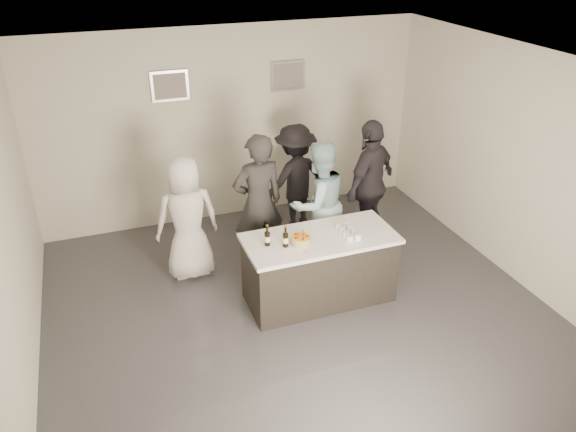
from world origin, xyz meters
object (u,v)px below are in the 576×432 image
object	(u,v)px
beer_bottle_b	(286,237)
person_guest_left	(187,218)
bar_counter	(319,268)
beer_bottle_a	(267,235)
person_guest_right	(370,184)
person_main_blue	(318,204)
person_guest_back	(295,179)
person_main_black	(258,203)
cake	(301,241)

from	to	relation	value
beer_bottle_b	person_guest_left	size ratio (longest dim) A/B	0.15
bar_counter	beer_bottle_a	size ratio (longest dim) A/B	7.15
person_guest_left	person_guest_right	world-z (taller)	person_guest_right
beer_bottle_a	person_main_blue	xyz separation A→B (m)	(1.00, 0.82, -0.14)
person_guest_back	person_main_blue	bearing A→B (deg)	74.50
beer_bottle_b	person_guest_right	xyz separation A→B (m)	(1.70, 1.14, -0.08)
beer_bottle_b	person_main_black	xyz separation A→B (m)	(-0.00, 1.06, -0.06)
cake	person_guest_back	distance (m)	1.99
bar_counter	cake	xyz separation A→B (m)	(-0.28, -0.07, 0.49)
beer_bottle_b	person_guest_back	xyz separation A→B (m)	(0.84, 1.88, -0.18)
bar_counter	person_main_black	size ratio (longest dim) A/B	0.96
person_main_blue	person_guest_right	size ratio (longest dim) A/B	0.93
bar_counter	cake	distance (m)	0.57
person_guest_back	person_guest_left	bearing A→B (deg)	7.86
cake	person_guest_left	world-z (taller)	person_guest_left
beer_bottle_a	beer_bottle_b	xyz separation A→B (m)	(0.19, -0.10, 0.00)
bar_counter	person_guest_left	xyz separation A→B (m)	(-1.41, 1.12, 0.40)
person_guest_left	person_main_black	bearing A→B (deg)	171.05
beer_bottle_b	person_guest_right	size ratio (longest dim) A/B	0.14
beer_bottle_a	bar_counter	bearing A→B (deg)	-2.84
beer_bottle_a	person_guest_left	bearing A→B (deg)	124.46
cake	person_main_blue	bearing A→B (deg)	56.28
beer_bottle_a	person_guest_right	bearing A→B (deg)	28.80
bar_counter	beer_bottle_a	bearing A→B (deg)	177.16
bar_counter	person_guest_left	bearing A→B (deg)	141.49
person_main_black	person_guest_right	bearing A→B (deg)	177.45
beer_bottle_b	cake	bearing A→B (deg)	-0.02
person_main_blue	person_guest_right	bearing A→B (deg)	-177.73
person_main_black	person_guest_back	size ratio (longest dim) A/B	1.14
beer_bottle_b	person_guest_right	bearing A→B (deg)	33.84
person_main_blue	person_guest_right	xyz separation A→B (m)	(0.90, 0.22, 0.06)
person_main_black	person_main_blue	size ratio (longest dim) A/B	1.09
beer_bottle_b	person_main_black	bearing A→B (deg)	90.05
person_main_black	person_guest_back	distance (m)	1.18
beer_bottle_b	person_main_blue	distance (m)	1.23
beer_bottle_a	person_guest_left	world-z (taller)	person_guest_left
cake	person_main_blue	xyz separation A→B (m)	(0.61, 0.92, -0.05)
person_guest_back	person_guest_right	bearing A→B (deg)	125.87
bar_counter	person_main_blue	size ratio (longest dim) A/B	1.04
bar_counter	person_main_black	bearing A→B (deg)	115.43
person_guest_left	person_guest_right	distance (m)	2.64
beer_bottle_a	person_guest_left	distance (m)	1.33
beer_bottle_a	cake	bearing A→B (deg)	-14.71
bar_counter	person_guest_right	bearing A→B (deg)	41.08
bar_counter	person_guest_right	distance (m)	1.71
beer_bottle_b	person_main_black	distance (m)	1.06
person_guest_right	person_guest_back	bearing A→B (deg)	-72.76
person_guest_right	person_main_blue	bearing A→B (deg)	-18.27
person_guest_back	cake	bearing A→B (deg)	57.52
person_guest_right	cake	bearing A→B (deg)	4.89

